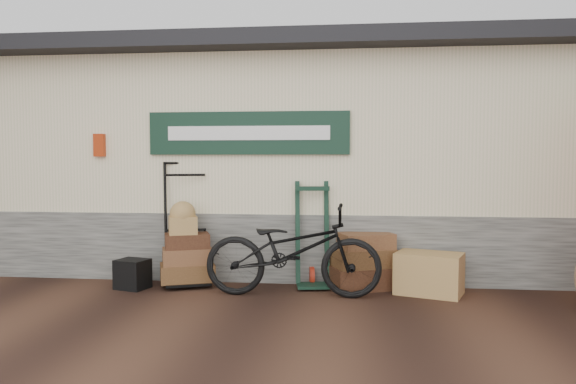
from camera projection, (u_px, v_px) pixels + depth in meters
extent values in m
plane|color=black|center=(260.00, 303.00, 6.33)|extent=(80.00, 80.00, 0.00)
cube|color=#4C4C47|center=(287.00, 231.00, 9.03)|extent=(14.00, 3.54, 0.90)
cube|color=beige|center=(287.00, 138.00, 8.93)|extent=(14.00, 3.50, 2.10)
cube|color=black|center=(286.00, 63.00, 8.71)|extent=(14.40, 4.10, 0.20)
cube|color=black|center=(248.00, 133.00, 7.20)|extent=(2.60, 0.06, 0.55)
cube|color=white|center=(248.00, 133.00, 7.17)|extent=(2.10, 0.01, 0.18)
cube|color=#A52C0B|center=(100.00, 145.00, 7.43)|extent=(0.14, 0.10, 0.30)
cube|color=olive|center=(429.00, 273.00, 6.72)|extent=(0.88, 0.72, 0.50)
cube|color=black|center=(133.00, 274.00, 7.00)|extent=(0.44, 0.41, 0.37)
imported|color=black|center=(293.00, 245.00, 6.59)|extent=(0.74, 2.08, 1.21)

